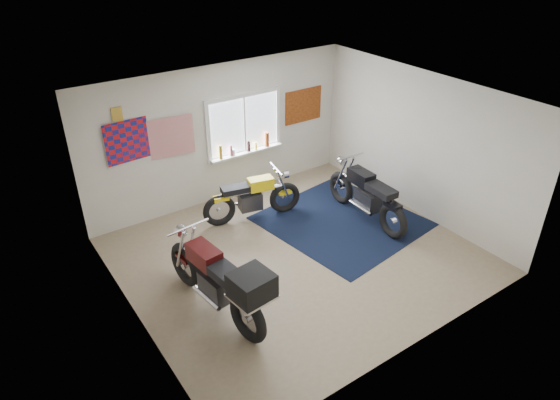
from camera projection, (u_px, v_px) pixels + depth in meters
ground at (297, 255)px, 8.42m from camera, size 5.50×5.50×0.00m
room_shell at (299, 168)px, 7.60m from camera, size 5.50×5.50×5.50m
navy_rug at (342, 221)px, 9.35m from camera, size 2.83×2.91×0.01m
window_assembly at (244, 128)px, 9.75m from camera, size 1.66×0.17×1.26m
oil_bottles at (247, 146)px, 9.88m from camera, size 1.15×0.09×0.30m
flag_display at (117, 114)px, 8.18m from camera, size 1.60×0.10×1.17m
triumph_poster at (303, 106)px, 10.38m from camera, size 0.90×0.03×0.70m
yellow_triumph at (252, 198)px, 9.25m from camera, size 1.89×0.65×0.96m
black_chrome_bike at (366, 197)px, 9.20m from camera, size 0.65×2.13×1.09m
maroon_tourer at (221, 282)px, 6.86m from camera, size 0.78×2.27×1.15m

